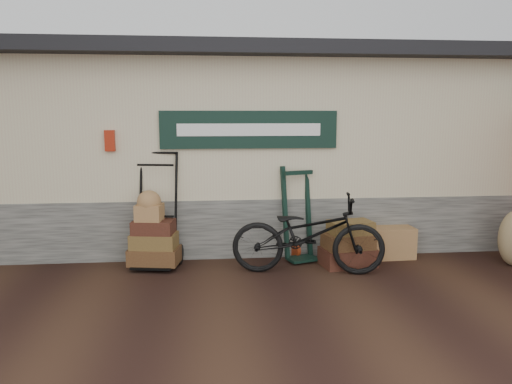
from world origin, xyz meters
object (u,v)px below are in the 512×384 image
(wicker_hamper, at_px, (388,242))
(porter_trolley, at_px, (157,208))
(suitcase_stack, at_px, (348,243))
(green_barrow, at_px, (298,214))
(bicycle, at_px, (308,230))

(wicker_hamper, bearing_deg, porter_trolley, -179.04)
(suitcase_stack, bearing_deg, green_barrow, 150.36)
(bicycle, bearing_deg, green_barrow, 11.44)
(porter_trolley, relative_size, wicker_hamper, 2.30)
(suitcase_stack, distance_m, wicker_hamper, 0.84)
(wicker_hamper, xyz_separation_m, bicycle, (-1.39, -0.66, 0.37))
(porter_trolley, relative_size, suitcase_stack, 2.22)
(bicycle, bearing_deg, porter_trolley, 84.00)
(green_barrow, height_order, wicker_hamper, green_barrow)
(suitcase_stack, xyz_separation_m, wicker_hamper, (0.74, 0.38, -0.10))
(green_barrow, bearing_deg, bicycle, -106.47)
(green_barrow, bearing_deg, porter_trolley, 163.66)
(green_barrow, distance_m, wicker_hamper, 1.48)
(bicycle, bearing_deg, wicker_hamper, -54.73)
(porter_trolley, xyz_separation_m, suitcase_stack, (2.74, -0.32, -0.50))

